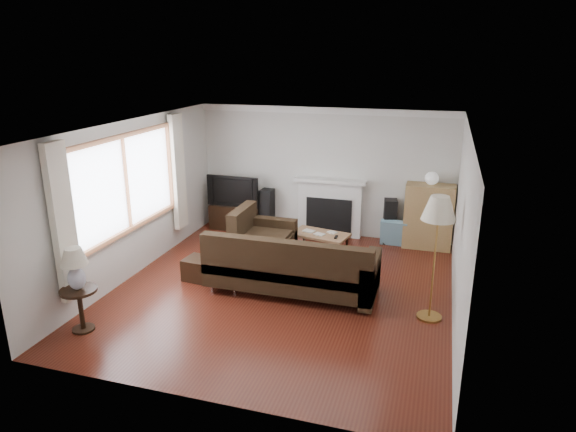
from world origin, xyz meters
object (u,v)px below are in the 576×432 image
(bookshelf, at_px, (428,216))
(coffee_table, at_px, (320,243))
(sectional_sofa, at_px, (292,264))
(tv_stand, at_px, (236,216))
(side_table, at_px, (81,310))
(floor_lamp, at_px, (434,259))

(bookshelf, height_order, coffee_table, bookshelf)
(sectional_sofa, bearing_deg, tv_stand, 127.95)
(sectional_sofa, distance_m, side_table, 2.99)
(tv_stand, xyz_separation_m, floor_lamp, (3.99, -2.74, 0.62))
(sectional_sofa, xyz_separation_m, floor_lamp, (2.04, -0.24, 0.42))
(tv_stand, bearing_deg, side_table, -94.67)
(sectional_sofa, height_order, coffee_table, sectional_sofa)
(bookshelf, distance_m, coffee_table, 2.07)
(bookshelf, height_order, floor_lamp, floor_lamp)
(tv_stand, xyz_separation_m, bookshelf, (3.83, 0.02, 0.35))
(floor_lamp, bearing_deg, side_table, -159.18)
(tv_stand, height_order, floor_lamp, floor_lamp)
(side_table, bearing_deg, bookshelf, 46.50)
(tv_stand, xyz_separation_m, sectional_sofa, (1.95, -2.50, 0.19))
(floor_lamp, relative_size, side_table, 2.95)
(tv_stand, height_order, bookshelf, bookshelf)
(tv_stand, bearing_deg, sectional_sofa, -52.05)
(tv_stand, relative_size, bookshelf, 0.84)
(coffee_table, height_order, floor_lamp, floor_lamp)
(tv_stand, bearing_deg, floor_lamp, -34.46)
(coffee_table, xyz_separation_m, side_table, (-2.35, -3.52, 0.10))
(tv_stand, relative_size, side_table, 1.72)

